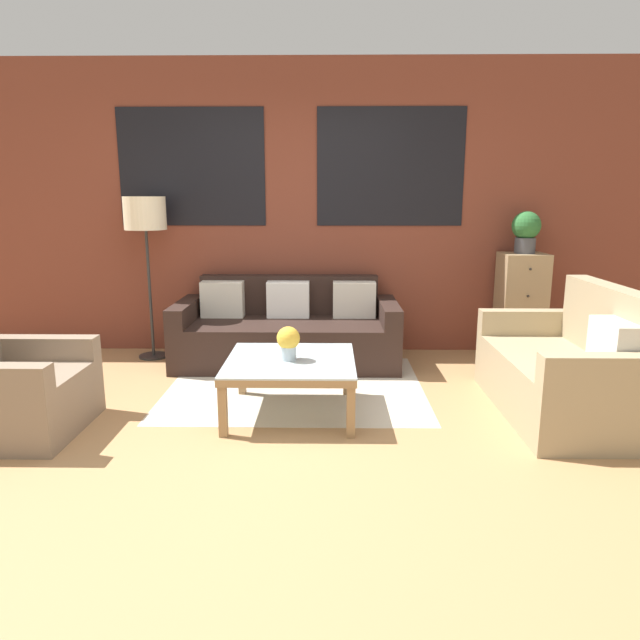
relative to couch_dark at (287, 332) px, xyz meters
name	(u,v)px	position (x,y,z in m)	size (l,w,h in m)	color
ground_plane	(269,452)	(0.02, -1.95, -0.28)	(16.00, 16.00, 0.00)	#AD7F51
wall_back_brick	(292,209)	(0.02, 0.49, 1.12)	(8.40, 0.09, 2.80)	brown
rug	(296,387)	(0.12, -0.73, -0.28)	(2.06, 1.70, 0.00)	beige
couch_dark	(287,332)	(0.00, 0.00, 0.00)	(2.03, 0.88, 0.78)	black
settee_vintage	(568,372)	(2.08, -1.29, 0.03)	(0.80, 1.50, 0.92)	tan
armchair_corner	(12,391)	(-1.69, -1.66, -0.01)	(0.80, 0.84, 0.84)	#84705B
coffee_table	(291,367)	(0.12, -1.31, 0.06)	(0.90, 0.90, 0.40)	silver
floor_lamp	(145,220)	(-1.32, 0.14, 1.03)	(0.38, 0.38, 1.53)	#2D2D2D
drawer_cabinet	(520,306)	(2.22, 0.22, 0.22)	(0.41, 0.40, 1.00)	tan
potted_plant	(526,230)	(2.22, 0.22, 0.94)	(0.26, 0.26, 0.39)	#47474C
flower_vase	(288,341)	(0.10, -1.34, 0.25)	(0.16, 0.16, 0.24)	#ADBCC6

